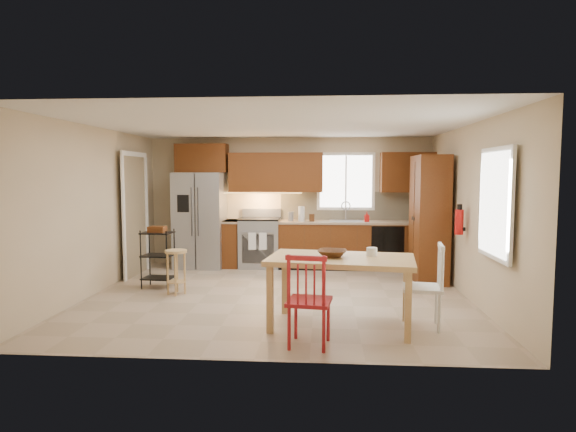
% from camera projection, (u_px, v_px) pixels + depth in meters
% --- Properties ---
extents(floor, '(5.50, 5.50, 0.00)m').
position_uv_depth(floor, '(278.00, 296.00, 7.10)').
color(floor, tan).
rests_on(floor, ground).
extents(ceiling, '(5.50, 5.00, 0.02)m').
position_uv_depth(ceiling, '(277.00, 125.00, 6.88)').
color(ceiling, silver).
rests_on(ceiling, ground).
extents(wall_back, '(5.50, 0.02, 2.50)m').
position_uv_depth(wall_back, '(290.00, 202.00, 9.47)').
color(wall_back, '#CCB793').
rests_on(wall_back, ground).
extents(wall_front, '(5.50, 0.02, 2.50)m').
position_uv_depth(wall_front, '(253.00, 232.00, 4.51)').
color(wall_front, '#CCB793').
rests_on(wall_front, ground).
extents(wall_left, '(0.02, 5.00, 2.50)m').
position_uv_depth(wall_left, '(95.00, 210.00, 7.19)').
color(wall_left, '#CCB793').
rests_on(wall_left, ground).
extents(wall_right, '(0.02, 5.00, 2.50)m').
position_uv_depth(wall_right, '(471.00, 213.00, 6.79)').
color(wall_right, '#CCB793').
rests_on(wall_right, ground).
extents(refrigerator, '(0.92, 0.75, 1.82)m').
position_uv_depth(refrigerator, '(200.00, 220.00, 9.25)').
color(refrigerator, gray).
rests_on(refrigerator, floor).
extents(range_stove, '(0.76, 0.63, 0.92)m').
position_uv_depth(range_stove, '(260.00, 243.00, 9.27)').
color(range_stove, gray).
rests_on(range_stove, floor).
extents(base_cabinet_narrow, '(0.30, 0.60, 0.90)m').
position_uv_depth(base_cabinet_narrow, '(232.00, 243.00, 9.33)').
color(base_cabinet_narrow, '#5B2D10').
rests_on(base_cabinet_narrow, floor).
extents(base_cabinet_run, '(2.92, 0.60, 0.90)m').
position_uv_depth(base_cabinet_run, '(356.00, 245.00, 9.15)').
color(base_cabinet_run, '#5B2D10').
rests_on(base_cabinet_run, floor).
extents(dishwasher, '(0.60, 0.02, 0.78)m').
position_uv_depth(dishwasher, '(388.00, 247.00, 8.83)').
color(dishwasher, black).
rests_on(dishwasher, floor).
extents(backsplash, '(2.92, 0.03, 0.55)m').
position_uv_depth(backsplash, '(355.00, 206.00, 9.37)').
color(backsplash, beige).
rests_on(backsplash, wall_back).
extents(upper_over_fridge, '(1.00, 0.35, 0.55)m').
position_uv_depth(upper_over_fridge, '(202.00, 158.00, 9.35)').
color(upper_over_fridge, '#54240E').
rests_on(upper_over_fridge, wall_back).
extents(upper_left_block, '(1.80, 0.35, 0.75)m').
position_uv_depth(upper_left_block, '(276.00, 172.00, 9.27)').
color(upper_left_block, '#54240E').
rests_on(upper_left_block, wall_back).
extents(upper_right_block, '(1.00, 0.35, 0.75)m').
position_uv_depth(upper_right_block, '(407.00, 172.00, 9.09)').
color(upper_right_block, '#54240E').
rests_on(upper_right_block, wall_back).
extents(window_back, '(1.12, 0.04, 1.12)m').
position_uv_depth(window_back, '(346.00, 181.00, 9.34)').
color(window_back, white).
rests_on(window_back, wall_back).
extents(sink, '(0.62, 0.46, 0.16)m').
position_uv_depth(sink, '(346.00, 223.00, 9.13)').
color(sink, gray).
rests_on(sink, base_cabinet_run).
extents(undercab_glow, '(1.60, 0.30, 0.01)m').
position_uv_depth(undercab_glow, '(260.00, 193.00, 9.30)').
color(undercab_glow, '#FFBF66').
rests_on(undercab_glow, wall_back).
extents(soap_bottle, '(0.09, 0.09, 0.19)m').
position_uv_depth(soap_bottle, '(367.00, 217.00, 8.99)').
color(soap_bottle, '#AE0D0C').
rests_on(soap_bottle, base_cabinet_run).
extents(paper_towel, '(0.12, 0.12, 0.28)m').
position_uv_depth(paper_towel, '(301.00, 214.00, 9.13)').
color(paper_towel, silver).
rests_on(paper_towel, base_cabinet_run).
extents(canister_steel, '(0.11, 0.11, 0.18)m').
position_uv_depth(canister_steel, '(291.00, 216.00, 9.15)').
color(canister_steel, gray).
rests_on(canister_steel, base_cabinet_run).
extents(canister_wood, '(0.10, 0.10, 0.14)m').
position_uv_depth(canister_wood, '(312.00, 218.00, 9.09)').
color(canister_wood, '#4D2914').
rests_on(canister_wood, base_cabinet_run).
extents(pantry, '(0.50, 0.95, 2.10)m').
position_uv_depth(pantry, '(429.00, 219.00, 8.03)').
color(pantry, '#5B2D10').
rests_on(pantry, floor).
extents(fire_extinguisher, '(0.12, 0.12, 0.36)m').
position_uv_depth(fire_extinguisher, '(459.00, 222.00, 6.96)').
color(fire_extinguisher, '#AE0D0C').
rests_on(fire_extinguisher, wall_right).
extents(window_right, '(0.04, 1.02, 1.32)m').
position_uv_depth(window_right, '(496.00, 203.00, 5.64)').
color(window_right, white).
rests_on(window_right, wall_right).
extents(doorway, '(0.04, 0.95, 2.10)m').
position_uv_depth(doorway, '(134.00, 216.00, 8.49)').
color(doorway, '#8C7A59').
rests_on(doorway, wall_left).
extents(dining_table, '(1.78, 1.16, 0.81)m').
position_uv_depth(dining_table, '(341.00, 293.00, 5.63)').
color(dining_table, tan).
rests_on(dining_table, floor).
extents(chair_red, '(0.52, 0.52, 0.98)m').
position_uv_depth(chair_red, '(309.00, 300.00, 5.00)').
color(chair_red, '#A3191D').
rests_on(chair_red, floor).
extents(chair_white, '(0.52, 0.52, 0.98)m').
position_uv_depth(chair_white, '(422.00, 286.00, 5.60)').
color(chair_white, silver).
rests_on(chair_white, floor).
extents(table_bowl, '(0.38, 0.38, 0.08)m').
position_uv_depth(table_bowl, '(332.00, 257.00, 5.60)').
color(table_bowl, '#4D2914').
rests_on(table_bowl, dining_table).
extents(table_jar, '(0.15, 0.15, 0.15)m').
position_uv_depth(table_jar, '(372.00, 254.00, 5.67)').
color(table_jar, silver).
rests_on(table_jar, dining_table).
extents(bar_stool, '(0.40, 0.40, 0.67)m').
position_uv_depth(bar_stool, '(176.00, 272.00, 7.16)').
color(bar_stool, tan).
rests_on(bar_stool, floor).
extents(utility_cart, '(0.49, 0.39, 0.92)m').
position_uv_depth(utility_cart, '(158.00, 259.00, 7.59)').
color(utility_cart, black).
rests_on(utility_cart, floor).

